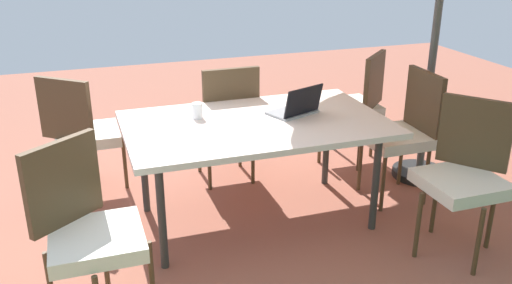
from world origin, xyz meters
TOP-DOWN VIEW (x-y plane):
  - ground_plane at (0.00, 0.00)m, footprint 10.00×10.00m
  - dining_table at (0.00, 0.00)m, footprint 1.74×1.06m
  - chair_west at (-1.16, 0.01)m, footprint 0.47×0.46m
  - chair_northwest at (-1.10, 0.77)m, footprint 0.58×0.58m
  - chair_southeast at (1.11, -0.74)m, footprint 0.58×0.59m
  - chair_northeast at (1.14, 0.72)m, footprint 0.58×0.58m
  - chair_south at (0.01, -0.68)m, footprint 0.46×0.46m
  - chair_southwest at (-1.15, -0.72)m, footprint 0.59×0.59m
  - laptop at (-0.31, -0.04)m, footprint 0.39×0.35m
  - cup at (0.35, -0.19)m, footprint 0.07×0.07m

SIDE VIEW (x-z plane):
  - ground_plane at x=0.00m, z-range -0.02..0.00m
  - chair_west at x=-1.16m, z-range 0.06..1.04m
  - chair_northwest at x=-1.10m, z-range 0.06..1.04m
  - chair_southeast at x=1.11m, z-range 0.06..1.04m
  - chair_northeast at x=1.14m, z-range 0.06..1.04m
  - chair_south at x=0.01m, z-range 0.06..1.04m
  - chair_southwest at x=-1.15m, z-range 0.06..1.04m
  - dining_table at x=0.00m, z-range 0.32..1.06m
  - laptop at x=-0.31m, z-range 0.68..0.90m
  - cup at x=0.35m, z-range 0.74..0.85m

